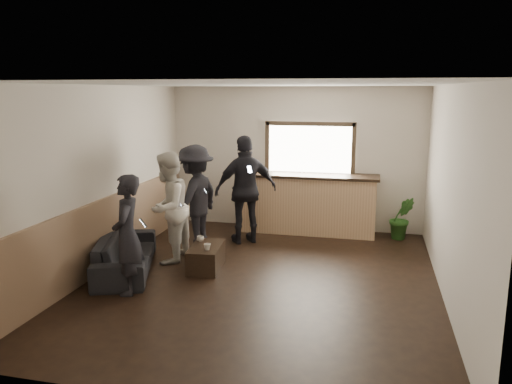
% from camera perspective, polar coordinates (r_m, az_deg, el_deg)
% --- Properties ---
extents(ground, '(5.00, 6.00, 0.01)m').
position_cam_1_polar(ground, '(7.39, 0.60, -10.05)').
color(ground, black).
extents(room_shell, '(5.01, 6.01, 2.80)m').
position_cam_1_polar(room_shell, '(7.18, -5.12, 1.46)').
color(room_shell, silver).
rests_on(room_shell, ground).
extents(bar_counter, '(2.70, 0.68, 2.13)m').
position_cam_1_polar(bar_counter, '(9.70, 5.86, -0.90)').
color(bar_counter, tan).
rests_on(bar_counter, ground).
extents(sofa, '(1.34, 2.04, 0.56)m').
position_cam_1_polar(sofa, '(7.93, -14.67, -6.78)').
color(sofa, black).
rests_on(sofa, ground).
extents(coffee_table, '(0.54, 0.86, 0.36)m').
position_cam_1_polar(coffee_table, '(7.83, -5.72, -7.41)').
color(coffee_table, black).
rests_on(coffee_table, ground).
extents(cup_a, '(0.13, 0.13, 0.09)m').
position_cam_1_polar(cup_a, '(8.00, -6.37, -5.32)').
color(cup_a, silver).
rests_on(cup_a, coffee_table).
extents(cup_b, '(0.15, 0.15, 0.10)m').
position_cam_1_polar(cup_b, '(7.57, -5.59, -6.26)').
color(cup_b, silver).
rests_on(cup_b, coffee_table).
extents(potted_plant, '(0.51, 0.44, 0.81)m').
position_cam_1_polar(potted_plant, '(9.62, 16.31, -2.87)').
color(potted_plant, '#2D6623').
rests_on(potted_plant, ground).
extents(person_a, '(0.54, 0.68, 1.63)m').
position_cam_1_polar(person_a, '(6.93, -14.50, -4.74)').
color(person_a, black).
rests_on(person_a, ground).
extents(person_b, '(0.73, 0.91, 1.78)m').
position_cam_1_polar(person_b, '(8.06, -10.02, -1.76)').
color(person_b, silver).
rests_on(person_b, ground).
extents(person_c, '(0.91, 1.29, 1.82)m').
position_cam_1_polar(person_c, '(8.63, -6.99, -0.64)').
color(person_c, black).
rests_on(person_c, ground).
extents(person_d, '(1.22, 1.01, 1.95)m').
position_cam_1_polar(person_d, '(8.93, -1.15, 0.25)').
color(person_d, black).
rests_on(person_d, ground).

